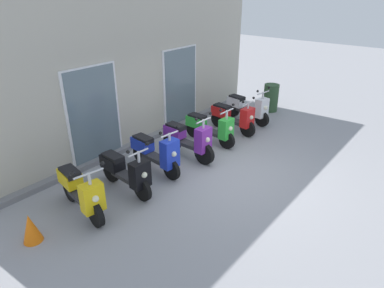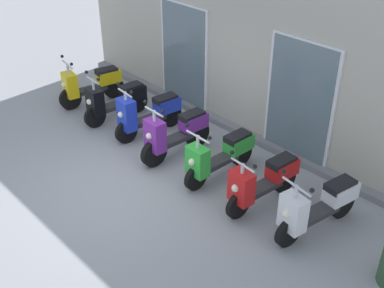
# 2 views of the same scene
# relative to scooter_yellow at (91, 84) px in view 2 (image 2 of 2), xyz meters

# --- Properties ---
(ground_plane) EXTENTS (40.00, 40.00, 0.00)m
(ground_plane) POSITION_rel_scooter_yellow_xyz_m (3.00, -1.30, -0.47)
(ground_plane) COLOR #939399
(storefront_facade) EXTENTS (9.46, 0.50, 3.84)m
(storefront_facade) POSITION_rel_scooter_yellow_xyz_m (3.00, 1.64, 1.39)
(storefront_facade) COLOR #B2AD9E
(storefront_facade) RESTS_ON ground_plane
(scooter_yellow) EXTENTS (0.64, 1.55, 1.18)m
(scooter_yellow) POSITION_rel_scooter_yellow_xyz_m (0.00, 0.00, 0.00)
(scooter_yellow) COLOR black
(scooter_yellow) RESTS_ON ground_plane
(scooter_black) EXTENTS (0.54, 1.54, 1.18)m
(scooter_black) POSITION_rel_scooter_yellow_xyz_m (1.01, -0.06, -0.00)
(scooter_black) COLOR black
(scooter_black) RESTS_ON ground_plane
(scooter_blue) EXTENTS (0.54, 1.57, 1.20)m
(scooter_blue) POSITION_rel_scooter_yellow_xyz_m (1.98, 0.03, 0.02)
(scooter_blue) COLOR black
(scooter_blue) RESTS_ON ground_plane
(scooter_purple) EXTENTS (0.57, 1.59, 1.23)m
(scooter_purple) POSITION_rel_scooter_yellow_xyz_m (2.96, -0.10, 0.02)
(scooter_purple) COLOR black
(scooter_purple) RESTS_ON ground_plane
(scooter_green) EXTENTS (0.61, 1.59, 1.15)m
(scooter_green) POSITION_rel_scooter_yellow_xyz_m (4.00, 0.01, -0.02)
(scooter_green) COLOR black
(scooter_green) RESTS_ON ground_plane
(scooter_red) EXTENTS (0.55, 1.54, 1.10)m
(scooter_red) POSITION_rel_scooter_yellow_xyz_m (5.02, -0.06, -0.00)
(scooter_red) COLOR black
(scooter_red) RESTS_ON ground_plane
(scooter_white) EXTENTS (0.64, 1.62, 1.17)m
(scooter_white) POSITION_rel_scooter_yellow_xyz_m (5.99, 0.03, 0.00)
(scooter_white) COLOR black
(scooter_white) RESTS_ON ground_plane
(traffic_cone) EXTENTS (0.32, 0.32, 0.52)m
(traffic_cone) POSITION_rel_scooter_yellow_xyz_m (-1.01, -0.01, -0.21)
(traffic_cone) COLOR orange
(traffic_cone) RESTS_ON ground_plane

